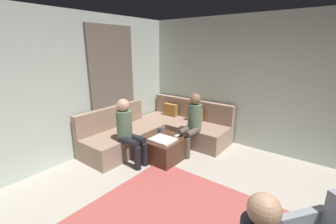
{
  "coord_description": "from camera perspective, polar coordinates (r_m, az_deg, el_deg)",
  "views": [
    {
      "loc": [
        0.96,
        -1.74,
        2.09
      ],
      "look_at": [
        -1.63,
        1.63,
        0.85
      ],
      "focal_mm": 24.21,
      "sensor_mm": 36.0,
      "label": 1
    }
  ],
  "objects": [
    {
      "name": "wall_back",
      "position": [
        4.84,
        25.75,
        5.85
      ],
      "size": [
        6.0,
        0.12,
        2.7
      ],
      "primitive_type": "cube",
      "color": "silver",
      "rests_on": "ground_plane"
    },
    {
      "name": "wall_left",
      "position": [
        4.34,
        -28.04,
        4.51
      ],
      "size": [
        0.12,
        6.0,
        2.7
      ],
      "primitive_type": "cube",
      "color": "silver",
      "rests_on": "ground_plane"
    },
    {
      "name": "curtain_panel",
      "position": [
        4.94,
        -13.66,
        6.01
      ],
      "size": [
        0.06,
        1.1,
        2.5
      ],
      "primitive_type": "cube",
      "color": "#726659",
      "rests_on": "ground_plane"
    },
    {
      "name": "sectional_couch",
      "position": [
        5.06,
        -2.34,
        -4.7
      ],
      "size": [
        2.1,
        2.55,
        0.87
      ],
      "color": "#9E7F6B",
      "rests_on": "ground_plane"
    },
    {
      "name": "ottoman",
      "position": [
        4.42,
        -1.31,
        -8.95
      ],
      "size": [
        0.76,
        0.76,
        0.42
      ],
      "primitive_type": "cube",
      "color": "#4C2D1E",
      "rests_on": "ground_plane"
    },
    {
      "name": "folded_blanket",
      "position": [
        4.18,
        -1.29,
        -7.01
      ],
      "size": [
        0.44,
        0.36,
        0.04
      ],
      "primitive_type": "cube",
      "color": "white",
      "rests_on": "ottoman"
    },
    {
      "name": "coffee_mug",
      "position": [
        4.57,
        -2.07,
        -4.54
      ],
      "size": [
        0.08,
        0.08,
        0.1
      ],
      "primitive_type": "cylinder",
      "color": "#334C72",
      "rests_on": "ottoman"
    },
    {
      "name": "game_remote",
      "position": [
        4.39,
        2.32,
        -5.96
      ],
      "size": [
        0.05,
        0.15,
        0.02
      ],
      "primitive_type": "cube",
      "color": "white",
      "rests_on": "ottoman"
    },
    {
      "name": "person_on_couch_back",
      "position": [
        4.53,
        6.07,
        -2.29
      ],
      "size": [
        0.3,
        0.6,
        1.2
      ],
      "rotation": [
        0.0,
        0.0,
        3.14
      ],
      "color": "brown",
      "rests_on": "ground_plane"
    },
    {
      "name": "person_on_couch_side",
      "position": [
        4.14,
        -10.01,
        -4.26
      ],
      "size": [
        0.6,
        0.3,
        1.2
      ],
      "rotation": [
        0.0,
        0.0,
        -1.57
      ],
      "color": "black",
      "rests_on": "ground_plane"
    }
  ]
}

